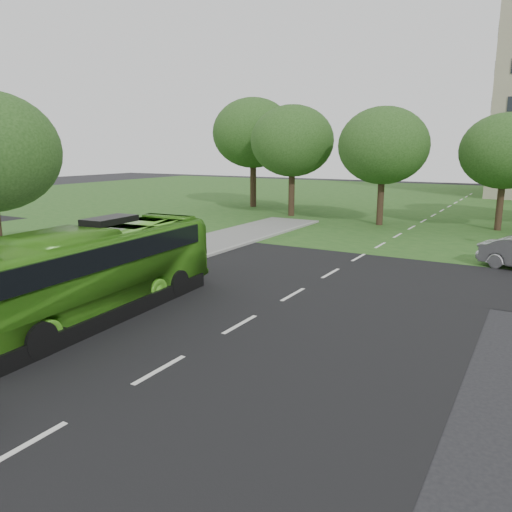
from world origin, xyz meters
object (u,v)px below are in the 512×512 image
(tree_park_b, at_px, (383,146))
(tree_park_c, at_px, (505,151))
(tree_park_f, at_px, (253,133))
(tree_park_a, at_px, (292,141))
(bus, at_px, (90,272))

(tree_park_b, distance_m, tree_park_c, 8.25)
(tree_park_c, relative_size, tree_park_f, 0.77)
(tree_park_b, bearing_deg, tree_park_a, 170.36)
(tree_park_b, relative_size, tree_park_f, 0.83)
(tree_park_f, bearing_deg, bus, -69.09)
(tree_park_a, xyz_separation_m, bus, (5.72, -27.32, -4.78))
(tree_park_c, distance_m, tree_park_f, 23.02)
(tree_park_c, relative_size, bus, 0.73)
(tree_park_a, relative_size, tree_park_f, 0.88)
(tree_park_b, height_order, tree_park_f, tree_park_f)
(tree_park_c, height_order, bus, tree_park_c)
(tree_park_c, distance_m, bus, 29.85)
(tree_park_a, height_order, bus, tree_park_a)
(tree_park_a, height_order, tree_park_c, tree_park_a)
(bus, bearing_deg, tree_park_f, 106.90)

